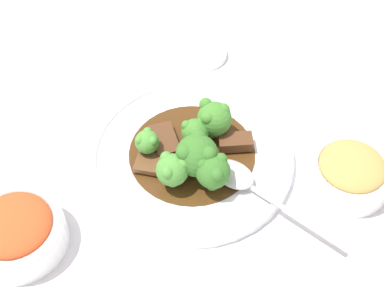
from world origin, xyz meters
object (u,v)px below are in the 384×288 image
at_px(beef_strip_1, 164,140).
at_px(broccoli_floret_1, 197,155).
at_px(broccoli_floret_3, 213,171).
at_px(broccoli_floret_4, 147,142).
at_px(side_bowl_kimchi, 16,231).
at_px(sauce_dish, 205,53).
at_px(serving_spoon, 243,181).
at_px(beef_strip_2, 236,142).
at_px(broccoli_floret_0, 195,132).
at_px(beef_strip_0, 161,165).
at_px(broccoli_floret_5, 212,117).
at_px(side_bowl_appetizer, 350,172).
at_px(broccoli_floret_2, 172,169).
at_px(main_plate, 192,155).

height_order(beef_strip_1, broccoli_floret_1, broccoli_floret_1).
height_order(broccoli_floret_3, broccoli_floret_4, broccoli_floret_3).
xyz_separation_m(beef_strip_1, side_bowl_kimchi, (-0.22, 0.02, 0.00)).
distance_m(beef_strip_1, side_bowl_kimchi, 0.23).
distance_m(beef_strip_1, sauce_dish, 0.21).
xyz_separation_m(beef_strip_1, serving_spoon, (0.02, -0.12, 0.00)).
bearing_deg(beef_strip_2, sauce_dish, 55.35).
bearing_deg(broccoli_floret_0, beef_strip_0, 176.54).
bearing_deg(broccoli_floret_5, side_bowl_appetizer, -67.91).
bearing_deg(broccoli_floret_2, beef_strip_1, 55.51).
distance_m(beef_strip_0, beef_strip_1, 0.04).
relative_size(broccoli_floret_0, broccoli_floret_4, 1.03).
relative_size(broccoli_floret_3, side_bowl_appetizer, 0.49).
height_order(main_plate, sauce_dish, main_plate).
bearing_deg(main_plate, broccoli_floret_2, -160.26).
height_order(main_plate, serving_spoon, serving_spoon).
distance_m(beef_strip_0, broccoli_floret_4, 0.04).
distance_m(beef_strip_0, broccoli_floret_0, 0.07).
relative_size(main_plate, beef_strip_0, 3.76).
height_order(beef_strip_1, serving_spoon, serving_spoon).
bearing_deg(side_bowl_kimchi, side_bowl_appetizer, -33.37).
bearing_deg(serving_spoon, main_plate, 95.30).
bearing_deg(beef_strip_2, broccoli_floret_2, 171.30).
height_order(beef_strip_1, broccoli_floret_4, broccoli_floret_4).
bearing_deg(main_plate, beef_strip_1, 113.69).
bearing_deg(beef_strip_2, broccoli_floret_0, 130.24).
relative_size(broccoli_floret_2, broccoli_floret_5, 0.92).
bearing_deg(broccoli_floret_0, broccoli_floret_5, -4.11).
distance_m(beef_strip_2, broccoli_floret_1, 0.08).
distance_m(beef_strip_0, beef_strip_2, 0.11).
distance_m(beef_strip_2, broccoli_floret_0, 0.06).
relative_size(broccoli_floret_0, broccoli_floret_5, 0.77).
distance_m(beef_strip_0, broccoli_floret_1, 0.06).
xyz_separation_m(broccoli_floret_2, sauce_dish, (0.22, 0.16, -0.04)).
relative_size(beef_strip_2, broccoli_floret_4, 1.26).
xyz_separation_m(broccoli_floret_4, side_bowl_appetizer, (0.16, -0.22, -0.02)).
bearing_deg(broccoli_floret_2, main_plate, 19.74).
height_order(broccoli_floret_0, broccoli_floret_3, broccoli_floret_3).
xyz_separation_m(broccoli_floret_4, broccoli_floret_5, (0.09, -0.04, 0.01)).
xyz_separation_m(serving_spoon, side_bowl_appetizer, (0.11, -0.09, 0.00)).
height_order(beef_strip_0, broccoli_floret_5, broccoli_floret_5).
bearing_deg(main_plate, broccoli_floret_5, 5.77).
distance_m(broccoli_floret_5, side_bowl_appetizer, 0.20).
height_order(main_plate, broccoli_floret_2, broccoli_floret_2).
bearing_deg(beef_strip_1, broccoli_floret_2, -124.49).
relative_size(beef_strip_0, broccoli_floret_0, 1.77).
relative_size(broccoli_floret_0, side_bowl_kimchi, 0.36).
relative_size(beef_strip_2, serving_spoon, 0.26).
bearing_deg(side_bowl_appetizer, main_plate, 123.51).
relative_size(beef_strip_2, broccoli_floret_2, 1.02).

